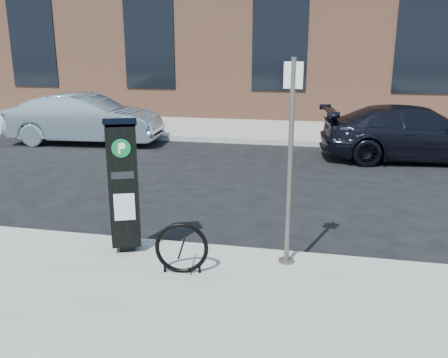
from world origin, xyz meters
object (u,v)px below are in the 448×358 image
(bike_rack, at_px, (182,248))
(car_silver, at_px, (85,119))
(parking_kiosk, at_px, (124,184))
(car_dark, at_px, (416,133))
(sign_pole, at_px, (290,166))

(bike_rack, xyz_separation_m, car_silver, (-5.42, 7.95, 0.28))
(parking_kiosk, distance_m, car_dark, 8.63)
(sign_pole, height_order, bike_rack, sign_pole)
(parking_kiosk, relative_size, car_silver, 0.40)
(bike_rack, bearing_deg, car_dark, 53.45)
(car_silver, relative_size, car_dark, 0.94)
(sign_pole, height_order, car_silver, sign_pole)
(car_silver, xyz_separation_m, car_dark, (9.34, -0.30, -0.05))
(parking_kiosk, xyz_separation_m, car_dark, (4.85, 7.14, -0.39))
(sign_pole, bearing_deg, car_silver, 138.76)
(parking_kiosk, distance_m, bike_rack, 1.23)
(sign_pole, xyz_separation_m, car_silver, (-6.65, 7.39, -0.67))
(bike_rack, distance_m, car_silver, 9.63)
(bike_rack, bearing_deg, car_silver, 114.85)
(car_dark, bearing_deg, car_silver, 81.02)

